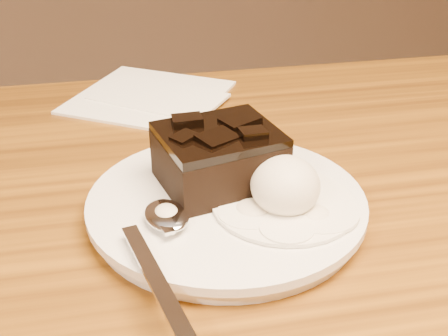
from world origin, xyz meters
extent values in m
cylinder|color=silver|center=(-0.09, 0.06, 0.76)|extent=(0.22, 0.22, 0.02)
cube|color=black|center=(-0.09, 0.08, 0.79)|extent=(0.11, 0.10, 0.04)
ellipsoid|color=silver|center=(-0.05, 0.04, 0.79)|extent=(0.05, 0.06, 0.05)
cylinder|color=white|center=(-0.05, 0.04, 0.77)|extent=(0.11, 0.11, 0.00)
cube|color=white|center=(-0.13, 0.33, 0.75)|extent=(0.22, 0.22, 0.01)
cube|color=black|center=(-0.05, 0.02, 0.77)|extent=(0.01, 0.01, 0.00)
cube|color=black|center=(-0.06, 0.07, 0.77)|extent=(0.01, 0.01, 0.00)
cube|color=black|center=(-0.04, 0.08, 0.77)|extent=(0.00, 0.01, 0.00)
cube|color=black|center=(-0.12, 0.05, 0.77)|extent=(0.01, 0.01, 0.00)
camera|label=1|loc=(-0.17, -0.34, 1.02)|focal=47.80mm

